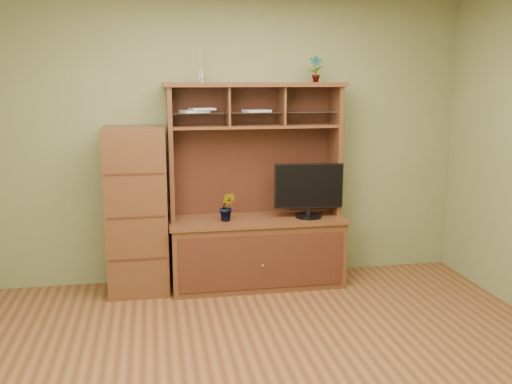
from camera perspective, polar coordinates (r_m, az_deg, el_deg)
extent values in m
cube|color=#5A3219|center=(3.99, 2.19, -17.88)|extent=(4.50, 4.00, 0.02)
cube|color=olive|center=(5.49, -2.29, 5.17)|extent=(4.50, 0.02, 2.70)
cube|color=olive|center=(1.69, 17.78, -9.31)|extent=(4.50, 0.02, 2.70)
cube|color=#4D2716|center=(5.43, 0.07, -6.10)|extent=(1.60, 0.55, 0.62)
cube|color=#3C1A10|center=(5.17, 0.65, -7.01)|extent=(1.50, 0.01, 0.50)
sphere|color=silver|center=(5.17, 0.67, -7.39)|extent=(0.02, 0.02, 0.02)
cube|color=#4D2716|center=(5.35, 0.08, -2.78)|extent=(1.64, 0.59, 0.03)
cube|color=#4D2716|center=(5.25, -8.55, 3.94)|extent=(0.04, 0.35, 1.25)
cube|color=#4D2716|center=(5.52, 7.90, 4.32)|extent=(0.04, 0.35, 1.25)
cube|color=#3C1A10|center=(5.49, -0.43, 4.38)|extent=(1.52, 0.02, 1.25)
cube|color=#4D2716|center=(5.29, -0.12, 10.70)|extent=(1.66, 0.40, 0.04)
cube|color=#4D2716|center=(5.30, -0.12, 6.59)|extent=(1.52, 0.32, 0.02)
cube|color=#4D2716|center=(5.25, -2.87, 8.57)|extent=(0.02, 0.31, 0.35)
cube|color=#4D2716|center=(5.34, 2.58, 8.61)|extent=(0.02, 0.31, 0.35)
cube|color=silver|center=(5.29, -0.10, 7.99)|extent=(1.50, 0.27, 0.01)
cylinder|color=black|center=(5.39, 5.26, -2.41)|extent=(0.25, 0.25, 0.02)
cylinder|color=black|center=(5.38, 5.27, -1.87)|extent=(0.05, 0.05, 0.08)
cube|color=black|center=(5.33, 5.31, 0.62)|extent=(0.65, 0.11, 0.42)
imported|color=#24501B|center=(5.21, -2.90, -1.48)|extent=(0.18, 0.16, 0.27)
imported|color=#326D26|center=(5.42, 5.97, 12.17)|extent=(0.14, 0.11, 0.25)
cylinder|color=silver|center=(5.22, -5.63, 11.43)|extent=(0.06, 0.06, 0.10)
cylinder|color=#A08150|center=(5.22, -5.66, 13.03)|extent=(0.04, 0.04, 0.19)
cube|color=silver|center=(5.22, -6.20, 8.04)|extent=(0.28, 0.25, 0.02)
cube|color=silver|center=(5.23, -5.43, 8.27)|extent=(0.25, 0.21, 0.02)
cube|color=silver|center=(5.30, 0.04, 8.13)|extent=(0.27, 0.24, 0.02)
cube|color=#4D2716|center=(5.27, -11.85, -1.86)|extent=(0.54, 0.49, 1.52)
cube|color=#3C1A10|center=(5.13, -11.73, -6.60)|extent=(0.50, 0.01, 0.02)
cube|color=#3C1A10|center=(5.03, -11.90, -2.49)|extent=(0.50, 0.01, 0.01)
cube|color=#3C1A10|center=(4.95, -12.08, 1.78)|extent=(0.50, 0.01, 0.02)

